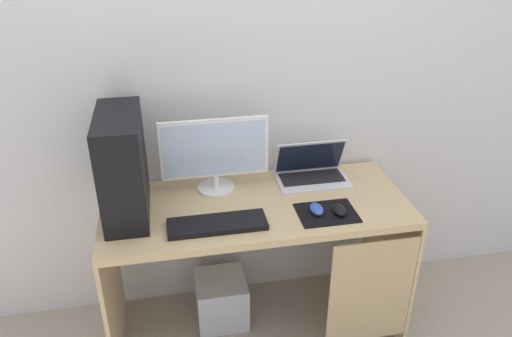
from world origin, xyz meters
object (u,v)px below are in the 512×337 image
object	(u,v)px
pc_tower	(123,166)
monitor	(215,154)
mouse_left	(317,209)
laptop	(312,172)
subwoofer	(221,299)
keyboard	(217,224)
mouse_right	(339,210)

from	to	relation	value
pc_tower	monitor	size ratio (longest dim) A/B	0.92
monitor	mouse_left	world-z (taller)	monitor
laptop	mouse_left	xyz separation A→B (m)	(-0.07, -0.30, -0.02)
laptop	subwoofer	distance (m)	0.82
mouse_left	subwoofer	bearing A→B (deg)	152.41
laptop	keyboard	bearing A→B (deg)	-147.52
mouse_left	mouse_right	distance (m)	0.10
laptop	keyboard	size ratio (longest dim) A/B	0.84
pc_tower	keyboard	distance (m)	0.47
subwoofer	keyboard	bearing A→B (deg)	-96.81
monitor	mouse_right	bearing A→B (deg)	-32.06
pc_tower	subwoofer	size ratio (longest dim) A/B	1.79
pc_tower	monitor	xyz separation A→B (m)	(0.40, 0.12, -0.04)
mouse_right	subwoofer	distance (m)	0.86
pc_tower	laptop	bearing A→B (deg)	8.68
laptop	mouse_right	bearing A→B (deg)	-84.98
monitor	laptop	size ratio (longest dim) A/B	1.43
laptop	pc_tower	bearing A→B (deg)	-171.32
pc_tower	mouse_right	bearing A→B (deg)	-12.10
pc_tower	laptop	distance (m)	0.91
mouse_right	mouse_left	bearing A→B (deg)	165.26
monitor	laptop	world-z (taller)	monitor
pc_tower	keyboard	size ratio (longest dim) A/B	1.10
monitor	subwoofer	distance (m)	0.82
mouse_left	mouse_right	world-z (taller)	same
mouse_right	subwoofer	bearing A→B (deg)	154.63
keyboard	laptop	bearing A→B (deg)	32.48
mouse_left	monitor	bearing A→B (deg)	144.61
laptop	mouse_right	xyz separation A→B (m)	(0.03, -0.33, -0.02)
pc_tower	monitor	bearing A→B (deg)	16.73
keyboard	mouse_right	world-z (taller)	mouse_right
pc_tower	laptop	world-z (taller)	pc_tower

